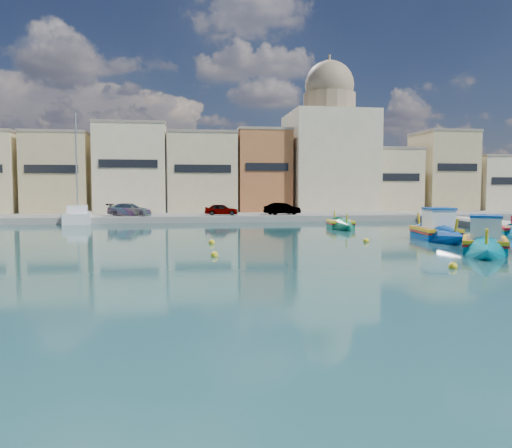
{
  "coord_description": "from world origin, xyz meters",
  "views": [
    {
      "loc": [
        -8.16,
        -20.31,
        3.27
      ],
      "look_at": [
        -4.22,
        6.0,
        1.4
      ],
      "focal_mm": 35.0,
      "sensor_mm": 36.0,
      "label": 1
    }
  ],
  "objects_px": {
    "luzzu_blue_cabin": "(436,233)",
    "luzzu_green": "(340,225)",
    "yacht_north": "(79,217)",
    "church_block": "(329,148)",
    "luzzu_turquoise_cabin": "(485,245)"
  },
  "relations": [
    {
      "from": "church_block",
      "to": "luzzu_blue_cabin",
      "type": "xyz_separation_m",
      "value": [
        -1.83,
        -30.14,
        -8.02
      ]
    },
    {
      "from": "luzzu_blue_cabin",
      "to": "luzzu_green",
      "type": "relative_size",
      "value": 1.23
    },
    {
      "from": "luzzu_green",
      "to": "yacht_north",
      "type": "xyz_separation_m",
      "value": [
        -23.26,
        11.44,
        0.2
      ]
    },
    {
      "from": "church_block",
      "to": "luzzu_green",
      "type": "bearing_deg",
      "value": -103.95
    },
    {
      "from": "church_block",
      "to": "luzzu_blue_cabin",
      "type": "height_order",
      "value": "church_block"
    },
    {
      "from": "luzzu_blue_cabin",
      "to": "luzzu_green",
      "type": "height_order",
      "value": "luzzu_blue_cabin"
    },
    {
      "from": "luzzu_green",
      "to": "yacht_north",
      "type": "bearing_deg",
      "value": 153.81
    },
    {
      "from": "luzzu_blue_cabin",
      "to": "luzzu_green",
      "type": "xyz_separation_m",
      "value": [
        -3.2,
        9.87,
        -0.14
      ]
    },
    {
      "from": "luzzu_blue_cabin",
      "to": "luzzu_green",
      "type": "distance_m",
      "value": 10.38
    },
    {
      "from": "yacht_north",
      "to": "church_block",
      "type": "bearing_deg",
      "value": 17.33
    },
    {
      "from": "luzzu_blue_cabin",
      "to": "yacht_north",
      "type": "height_order",
      "value": "yacht_north"
    },
    {
      "from": "luzzu_blue_cabin",
      "to": "yacht_north",
      "type": "bearing_deg",
      "value": 141.15
    },
    {
      "from": "luzzu_turquoise_cabin",
      "to": "luzzu_green",
      "type": "height_order",
      "value": "luzzu_turquoise_cabin"
    },
    {
      "from": "luzzu_blue_cabin",
      "to": "yacht_north",
      "type": "xyz_separation_m",
      "value": [
        -26.46,
        21.31,
        0.06
      ]
    },
    {
      "from": "luzzu_turquoise_cabin",
      "to": "luzzu_blue_cabin",
      "type": "xyz_separation_m",
      "value": [
        0.7,
        6.37,
        0.03
      ]
    }
  ]
}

